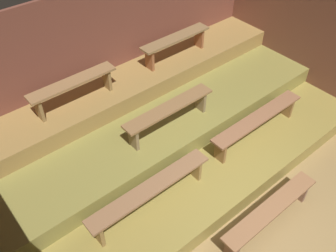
{
  "coord_description": "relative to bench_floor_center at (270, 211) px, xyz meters",
  "views": [
    {
      "loc": [
        -2.85,
        -0.84,
        4.61
      ],
      "look_at": [
        -0.1,
        2.44,
        0.65
      ],
      "focal_mm": 39.6,
      "sensor_mm": 36.0,
      "label": 1
    }
  ],
  "objects": [
    {
      "name": "bench_lower_right",
      "position": [
        1.01,
        1.13,
        0.31
      ],
      "size": [
        1.9,
        0.26,
        0.41
      ],
      "color": "#906040",
      "rests_on": "platform_lower"
    },
    {
      "name": "bench_upper_left",
      "position": [
        -1.12,
        3.09,
        0.89
      ],
      "size": [
        1.43,
        0.26,
        0.41
      ],
      "color": "olive",
      "rests_on": "platform_upper"
    },
    {
      "name": "platform_middle",
      "position": [
        -0.09,
        2.51,
        0.12
      ],
      "size": [
        6.11,
        2.05,
        0.3
      ],
      "primitive_type": "cube",
      "color": "olive",
      "rests_on": "platform_lower"
    },
    {
      "name": "wall_right",
      "position": [
        3.0,
        1.52,
        0.89
      ],
      "size": [
        0.06,
        4.83,
        2.44
      ],
      "primitive_type": "cube",
      "color": "brown",
      "rests_on": "ground"
    },
    {
      "name": "bench_lower_left",
      "position": [
        -1.18,
        1.13,
        0.31
      ],
      "size": [
        1.9,
        0.26,
        0.41
      ],
      "color": "#8F6543",
      "rests_on": "platform_lower"
    },
    {
      "name": "wall_back",
      "position": [
        -0.09,
        3.56,
        0.89
      ],
      "size": [
        6.91,
        0.06,
        2.44
      ],
      "primitive_type": "cube",
      "color": "brown",
      "rests_on": "ground"
    },
    {
      "name": "platform_upper",
      "position": [
        -0.09,
        3.09,
        0.42
      ],
      "size": [
        6.11,
        0.89,
        0.3
      ],
      "primitive_type": "cube",
      "color": "olive",
      "rests_on": "platform_middle"
    },
    {
      "name": "ground",
      "position": [
        -0.09,
        1.52,
        -0.37
      ],
      "size": [
        6.91,
        4.83,
        0.08
      ],
      "primitive_type": "cube",
      "color": "olive"
    },
    {
      "name": "bench_middle_center",
      "position": [
        -0.16,
        1.96,
        0.6
      ],
      "size": [
        1.6,
        0.26,
        0.41
      ],
      "color": "olive",
      "rests_on": "platform_middle"
    },
    {
      "name": "bench_upper_right",
      "position": [
        0.95,
        3.09,
        0.89
      ],
      "size": [
        1.43,
        0.26,
        0.41
      ],
      "color": "olive",
      "rests_on": "platform_upper"
    },
    {
      "name": "platform_lower",
      "position": [
        -0.09,
        1.96,
        -0.18
      ],
      "size": [
        6.11,
        3.15,
        0.3
      ],
      "primitive_type": "cube",
      "color": "olive",
      "rests_on": "ground"
    },
    {
      "name": "bench_floor_center",
      "position": [
        0.0,
        0.0,
        0.0
      ],
      "size": [
        1.72,
        0.26,
        0.41
      ],
      "color": "#8F613E",
      "rests_on": "ground"
    }
  ]
}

